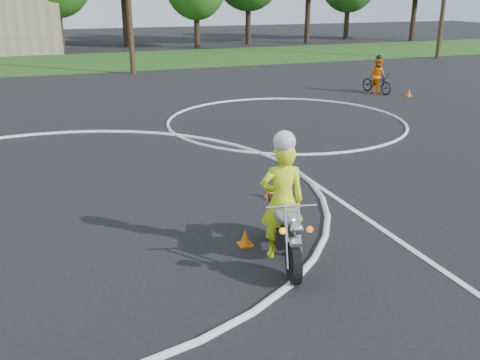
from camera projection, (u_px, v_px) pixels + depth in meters
name	position (u px, v px, depth m)	size (l,w,h in m)	color
ground	(41.00, 269.00, 8.55)	(120.00, 120.00, 0.00)	black
grass_strip	(34.00, 64.00, 32.44)	(120.00, 10.00, 0.02)	#1E4714
course_markings	(132.00, 172.00, 13.11)	(19.05, 19.05, 0.12)	silver
primary_motorcycle	(285.00, 228.00, 8.66)	(0.94, 2.20, 1.17)	black
rider_primary_grp	(282.00, 198.00, 8.62)	(0.81, 0.63, 2.18)	#D5F619
rider_second_grp	(377.00, 80.00, 23.16)	(0.89, 1.78, 1.64)	black
traffic_cones	(189.00, 187.00, 11.71)	(21.58, 13.95, 0.30)	#E2610B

